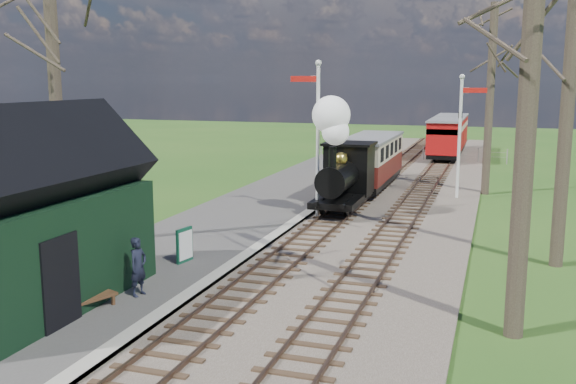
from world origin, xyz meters
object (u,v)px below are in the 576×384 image
person (138,267)px  locomotive (342,163)px  red_carriage_b (451,132)px  sign_board (185,245)px  semaphore_far (462,127)px  red_carriage_a (445,138)px  station_shed (31,219)px  coach (370,159)px  bench (81,292)px  semaphore_near (316,128)px

person → locomotive: bearing=-1.6°
red_carriage_b → sign_board: size_ratio=5.29×
semaphore_far → red_carriage_b: (-1.77, 19.88, -1.78)m
red_carriage_a → person: bearing=-98.9°
station_shed → person: bearing=32.9°
coach → red_carriage_b: (2.60, 18.60, -0.01)m
coach → sign_board: size_ratio=7.36×
red_carriage_b → sign_board: bearing=-98.8°
bench → semaphore_far: bearing=67.7°
coach → sign_board: (-2.58, -14.97, -0.86)m
semaphore_near → locomotive: size_ratio=1.33×
locomotive → red_carriage_a: size_ratio=0.87×
semaphore_far → bench: bearing=-112.3°
semaphore_near → coach: bearing=84.0°
bench → coach: bearing=81.1°
locomotive → red_carriage_a: (2.61, 19.17, -0.58)m
locomotive → station_shed: bearing=-108.0°
station_shed → sign_board: 4.89m
locomotive → person: (-2.28, -11.92, -1.21)m
red_carriage_a → bench: red_carriage_a is taller
red_carriage_b → person: red_carriage_b is taller
red_carriage_a → red_carriage_b: 5.50m
locomotive → coach: size_ratio=0.62×
red_carriage_b → semaphore_far: bearing=-84.9°
sign_board → person: 3.03m
bench → person: 1.54m
coach → red_carriage_a: bearing=78.8°
coach → semaphore_far: bearing=-16.3°
station_shed → semaphore_far: size_ratio=1.10×
coach → bench: size_ratio=4.59×
red_carriage_a → sign_board: 28.56m
station_shed → red_carriage_a: 33.11m
locomotive → red_carriage_a: 19.35m
station_shed → red_carriage_a: size_ratio=1.17×
locomotive → red_carriage_b: 24.81m
coach → bench: coach is taller
person → semaphore_near: bearing=1.1°
coach → person: bearing=-97.3°
semaphore_near → semaphore_far: bearing=49.4°
locomotive → sign_board: size_ratio=4.60×
sign_board → bench: sign_board is taller
station_shed → semaphore_near: 12.58m
coach → person: (-2.29, -17.99, -0.64)m
semaphore_near → locomotive: 2.05m
semaphore_near → person: size_ratio=4.22×
red_carriage_a → red_carriage_b: bearing=90.0°
station_shed → semaphore_far: semaphore_far is taller
station_shed → coach: bearing=77.4°
red_carriage_a → locomotive: bearing=-97.8°
locomotive → sign_board: (-2.57, -8.91, -1.44)m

